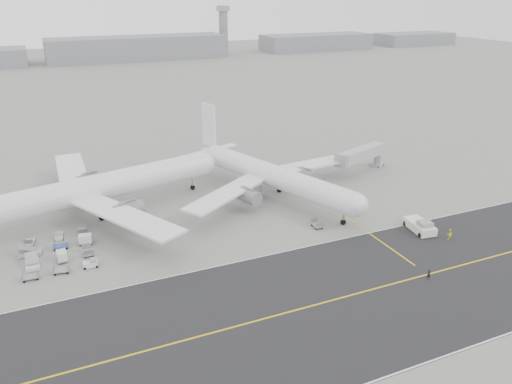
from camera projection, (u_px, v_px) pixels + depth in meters
name	position (u px, v px, depth m)	size (l,w,h in m)	color
ground	(212.00, 260.00, 83.23)	(700.00, 700.00, 0.00)	gray
taxiway	(287.00, 312.00, 69.85)	(220.00, 59.00, 0.03)	#27272A
horizon_buildings	(123.00, 60.00, 314.73)	(520.00, 28.00, 28.00)	gray
control_tower	(223.00, 29.00, 338.79)	(7.00, 7.00, 31.25)	gray
airliner_a	(94.00, 189.00, 98.08)	(54.61, 53.39, 19.15)	white
airliner_b	(271.00, 175.00, 107.18)	(46.36, 47.21, 16.99)	white
pushback_tug	(420.00, 226.00, 92.91)	(4.07, 8.93, 2.52)	silver
jet_bridge	(361.00, 155.00, 121.19)	(16.96, 8.62, 6.41)	gray
gse_cluster	(60.00, 255.00, 84.94)	(16.56, 20.33, 1.88)	#98989D
stray_dolly	(317.00, 227.00, 94.72)	(1.46, 2.37, 1.46)	silver
ground_crew_a	(429.00, 274.00, 77.59)	(0.60, 0.39, 1.65)	black
ground_crew_b	(449.00, 234.00, 89.92)	(0.94, 0.74, 1.94)	#F3F51C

